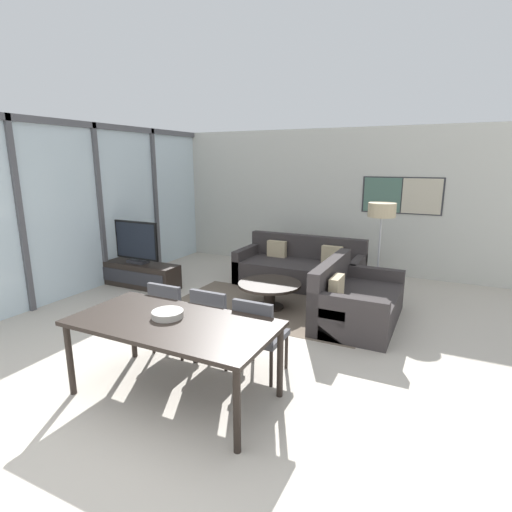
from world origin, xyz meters
TOP-DOWN VIEW (x-y plane):
  - ground_plane at (0.00, 0.00)m, footprint 24.00×24.00m
  - wall_back at (0.03, 5.80)m, footprint 7.67×0.09m
  - window_wall_left at (-3.33, 2.90)m, footprint 0.07×5.80m
  - area_rug at (-0.16, 3.11)m, footprint 2.96×1.62m
  - tv_console at (-2.70, 3.07)m, footprint 1.56×0.44m
  - television at (-2.70, 3.07)m, footprint 0.91×0.20m
  - sofa_main at (-0.16, 4.47)m, footprint 2.20×0.98m
  - sofa_side at (1.08, 3.15)m, footprint 0.98×1.63m
  - coffee_table at (-0.16, 3.11)m, footprint 0.95×0.95m
  - dining_table at (-0.01, 0.59)m, footprint 1.91×0.95m
  - dining_chair_left at (-0.57, 1.30)m, footprint 0.46×0.46m
  - dining_chair_centre at (-0.01, 1.32)m, footprint 0.46×0.46m
  - dining_chair_right at (0.55, 1.25)m, footprint 0.46×0.46m
  - fruit_bowl at (-0.11, 0.65)m, footprint 0.30×0.30m
  - floor_lamp at (1.21, 4.28)m, footprint 0.42×0.42m

SIDE VIEW (x-z plane):
  - ground_plane at x=0.00m, z-range 0.00..0.00m
  - area_rug at x=-0.16m, z-range 0.00..0.01m
  - tv_console at x=-2.70m, z-range 0.00..0.43m
  - sofa_side at x=1.08m, z-range -0.15..0.69m
  - sofa_main at x=-0.16m, z-range -0.15..0.69m
  - coffee_table at x=-0.16m, z-range 0.10..0.49m
  - dining_chair_left at x=-0.57m, z-range 0.06..0.91m
  - dining_chair_centre at x=-0.01m, z-range 0.06..0.91m
  - dining_chair_right at x=0.55m, z-range 0.06..0.91m
  - dining_table at x=-0.01m, z-range 0.31..1.06m
  - television at x=-2.70m, z-range 0.42..1.16m
  - fruit_bowl at x=-0.11m, z-range 0.76..0.82m
  - floor_lamp at x=1.21m, z-range 0.58..2.13m
  - wall_back at x=0.03m, z-range 0.00..2.80m
  - window_wall_left at x=-3.33m, z-range 0.13..2.93m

